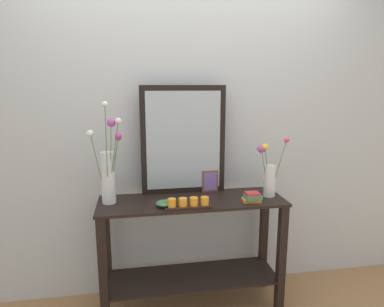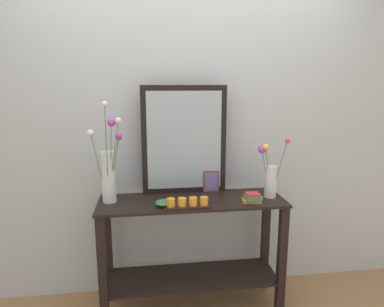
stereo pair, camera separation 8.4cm
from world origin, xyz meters
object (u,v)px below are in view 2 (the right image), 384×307
at_px(tall_vase_left, 109,170).
at_px(vase_right, 270,176).
at_px(mirror_leaning, 184,140).
at_px(candle_tray, 188,203).
at_px(decorative_bowl, 164,203).
at_px(console_table, 192,242).
at_px(picture_frame_small, 211,181).
at_px(book_stack, 252,198).

xyz_separation_m(tall_vase_left, vase_right, (1.13, -0.05, -0.07)).
xyz_separation_m(mirror_leaning, candle_tray, (-0.02, -0.32, -0.37)).
bearing_deg(tall_vase_left, candle_tray, -18.61).
height_order(mirror_leaning, decorative_bowl, mirror_leaning).
height_order(mirror_leaning, tall_vase_left, mirror_leaning).
height_order(console_table, decorative_bowl, decorative_bowl).
relative_size(vase_right, picture_frame_small, 2.70).
relative_size(console_table, picture_frame_small, 7.97).
bearing_deg(decorative_bowl, console_table, 26.59).
relative_size(mirror_leaning, book_stack, 5.94).
bearing_deg(mirror_leaning, candle_tray, -92.79).
relative_size(vase_right, decorative_bowl, 3.78).
relative_size(mirror_leaning, candle_tray, 2.51).
relative_size(console_table, vase_right, 2.95).
xyz_separation_m(tall_vase_left, book_stack, (0.98, -0.14, -0.20)).
distance_m(console_table, mirror_leaning, 0.75).
xyz_separation_m(candle_tray, book_stack, (0.46, 0.03, 0.00)).
bearing_deg(console_table, mirror_leaning, 100.74).
distance_m(candle_tray, picture_frame_small, 0.38).
xyz_separation_m(tall_vase_left, decorative_bowl, (0.36, -0.13, -0.21)).
height_order(vase_right, picture_frame_small, vase_right).
bearing_deg(vase_right, tall_vase_left, 177.48).
bearing_deg(tall_vase_left, vase_right, -2.52).
distance_m(candle_tray, decorative_bowl, 0.16).
height_order(console_table, candle_tray, candle_tray).
bearing_deg(vase_right, picture_frame_small, 155.26).
relative_size(console_table, decorative_bowl, 11.14).
xyz_separation_m(vase_right, book_stack, (-0.15, -0.09, -0.13)).
xyz_separation_m(mirror_leaning, book_stack, (0.44, -0.29, -0.37)).
xyz_separation_m(tall_vase_left, picture_frame_small, (0.74, 0.13, -0.15)).
bearing_deg(mirror_leaning, picture_frame_small, -4.65).
bearing_deg(picture_frame_small, tall_vase_left, -169.83).
height_order(picture_frame_small, decorative_bowl, picture_frame_small).
bearing_deg(console_table, vase_right, -2.08).
bearing_deg(book_stack, vase_right, 30.54).
bearing_deg(candle_tray, tall_vase_left, 161.39).
distance_m(console_table, book_stack, 0.55).
height_order(mirror_leaning, candle_tray, mirror_leaning).
height_order(vase_right, book_stack, vase_right).
relative_size(console_table, mirror_leaning, 1.65).
relative_size(vase_right, book_stack, 3.32).
bearing_deg(mirror_leaning, book_stack, -33.32).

